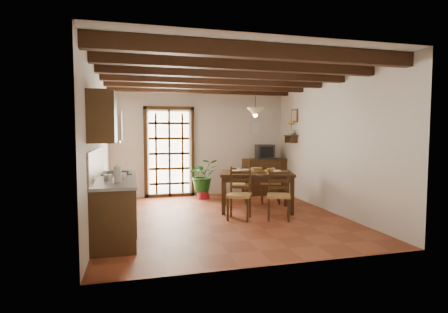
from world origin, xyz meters
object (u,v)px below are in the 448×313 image
object	(u,v)px
dining_table	(256,177)
chair_far_right	(270,190)
kitchen_counter	(116,205)
chair_near_right	(279,204)
crt_tv	(265,152)
pendant_lamp	(255,111)
chair_far_left	(238,191)
potted_plant	(203,176)
chair_near_left	(239,204)
sideboard	(264,176)

from	to	relation	value
dining_table	chair_far_right	bearing A→B (deg)	63.97
kitchen_counter	chair_near_right	world-z (taller)	kitchen_counter
crt_tv	pendant_lamp	distance (m)	2.12
pendant_lamp	chair_far_left	bearing A→B (deg)	101.02
chair_near_right	crt_tv	world-z (taller)	crt_tv
pendant_lamp	dining_table	bearing A→B (deg)	-90.00
crt_tv	pendant_lamp	size ratio (longest dim) A/B	0.54
chair_far_left	pendant_lamp	world-z (taller)	pendant_lamp
chair_near_right	chair_far_right	bearing A→B (deg)	96.90
chair_far_left	chair_near_right	bearing A→B (deg)	114.63
chair_far_right	potted_plant	bearing A→B (deg)	-15.25
chair_near_right	potted_plant	xyz separation A→B (m)	(-0.99, 2.37, 0.28)
dining_table	potted_plant	xyz separation A→B (m)	(-0.84, 1.54, -0.13)
chair_near_left	pendant_lamp	world-z (taller)	pendant_lamp
dining_table	sideboard	size ratio (longest dim) A/B	1.54
chair_near_right	crt_tv	bearing A→B (deg)	97.57
chair_far_right	sideboard	size ratio (longest dim) A/B	0.88
kitchen_counter	chair_far_right	distance (m)	3.73
crt_tv	potted_plant	distance (m)	1.81
chair_near_right	pendant_lamp	size ratio (longest dim) A/B	1.09
chair_far_right	potted_plant	world-z (taller)	potted_plant
chair_near_right	sideboard	bearing A→B (deg)	97.60
chair_near_right	sideboard	distance (m)	2.73
kitchen_counter	sideboard	xyz separation A→B (m)	(3.64, 2.83, -0.01)
crt_tv	kitchen_counter	bearing A→B (deg)	-138.88
kitchen_counter	crt_tv	distance (m)	4.65
chair_far_right	pendant_lamp	distance (m)	1.94
kitchen_counter	chair_near_left	bearing A→B (deg)	10.60
chair_far_left	sideboard	size ratio (longest dim) A/B	0.78
potted_plant	pendant_lamp	bearing A→B (deg)	-59.73
kitchen_counter	crt_tv	world-z (taller)	kitchen_counter
kitchen_counter	chair_far_right	world-z (taller)	kitchen_counter
dining_table	pendant_lamp	distance (m)	1.38
chair_near_right	sideboard	world-z (taller)	sideboard
dining_table	crt_tv	world-z (taller)	crt_tv
chair_near_left	sideboard	world-z (taller)	sideboard
chair_near_right	chair_near_left	bearing A→B (deg)	-173.18
potted_plant	chair_near_left	bearing A→B (deg)	-82.81
sideboard	potted_plant	size ratio (longest dim) A/B	0.52
chair_far_right	potted_plant	xyz separation A→B (m)	(-1.41, 0.91, 0.27)
sideboard	pendant_lamp	world-z (taller)	pendant_lamp
kitchen_counter	sideboard	distance (m)	4.61
kitchen_counter	dining_table	bearing A→B (deg)	20.56
dining_table	pendant_lamp	size ratio (longest dim) A/B	2.00
kitchen_counter	chair_near_right	size ratio (longest dim) A/B	2.45
crt_tv	chair_far_left	bearing A→B (deg)	-133.62
chair_near_left	pendant_lamp	distance (m)	2.01
pendant_lamp	crt_tv	bearing A→B (deg)	62.61
kitchen_counter	sideboard	size ratio (longest dim) A/B	2.05
dining_table	chair_far_right	distance (m)	0.93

